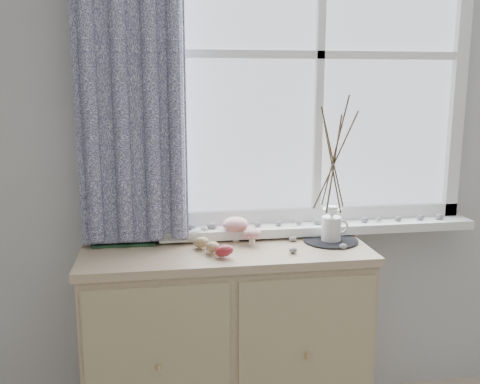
{
  "coord_description": "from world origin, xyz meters",
  "views": [
    {
      "loc": [
        -0.42,
        -0.36,
        1.52
      ],
      "look_at": [
        -0.1,
        1.7,
        1.1
      ],
      "focal_mm": 40.0,
      "sensor_mm": 36.0,
      "label": 1
    }
  ],
  "objects_px": {
    "sideboard": "(227,343)",
    "twig_pitcher": "(334,158)",
    "toadstool_cluster": "(240,227)",
    "botanical_book": "(124,222)"
  },
  "relations": [
    {
      "from": "sideboard",
      "to": "botanical_book",
      "type": "bearing_deg",
      "value": 165.82
    },
    {
      "from": "botanical_book",
      "to": "twig_pitcher",
      "type": "relative_size",
      "value": 0.47
    },
    {
      "from": "botanical_book",
      "to": "toadstool_cluster",
      "type": "xyz_separation_m",
      "value": [
        0.49,
        -0.01,
        -0.04
      ]
    },
    {
      "from": "botanical_book",
      "to": "toadstool_cluster",
      "type": "distance_m",
      "value": 0.49
    },
    {
      "from": "sideboard",
      "to": "twig_pitcher",
      "type": "height_order",
      "value": "twig_pitcher"
    },
    {
      "from": "toadstool_cluster",
      "to": "twig_pitcher",
      "type": "height_order",
      "value": "twig_pitcher"
    },
    {
      "from": "toadstool_cluster",
      "to": "twig_pitcher",
      "type": "xyz_separation_m",
      "value": [
        0.39,
        -0.06,
        0.3
      ]
    },
    {
      "from": "sideboard",
      "to": "twig_pitcher",
      "type": "bearing_deg",
      "value": 4.31
    },
    {
      "from": "twig_pitcher",
      "to": "sideboard",
      "type": "bearing_deg",
      "value": 175.55
    },
    {
      "from": "sideboard",
      "to": "toadstool_cluster",
      "type": "bearing_deg",
      "value": 52.89
    }
  ]
}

